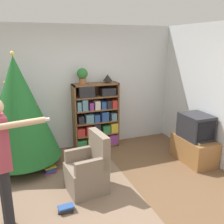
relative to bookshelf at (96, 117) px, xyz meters
The scene contains 14 objects.
ground_plane 2.09m from the bookshelf, 104.97° to the right, with size 14.00×14.00×0.00m, color brown.
wall_back 0.83m from the bookshelf, 154.83° to the left, with size 8.00×0.10×2.60m.
area_rug 2.29m from the bookshelf, 123.96° to the right, with size 2.58×2.07×0.01m.
bookshelf is the anchor object (origin of this frame).
tv_stand 2.11m from the bookshelf, 40.61° to the right, with size 0.50×0.87×0.48m.
television 2.06m from the bookshelf, 40.67° to the right, with size 0.47×0.59×0.47m.
game_remote 2.14m from the bookshelf, 48.59° to the right, with size 0.04×0.12×0.02m.
christmas_tree 1.66m from the bookshelf, 164.61° to the right, with size 1.40×1.40×2.11m.
armchair 1.73m from the bookshelf, 111.52° to the right, with size 0.63×0.62×0.92m.
standing_person 2.72m from the bookshelf, 130.87° to the right, with size 0.69×0.46×1.66m.
potted_plant 0.95m from the bookshelf, behind, with size 0.22×0.22×0.33m.
table_lamp 0.87m from the bookshelf, ahead, with size 0.20×0.20×0.18m.
book_pile_near_tree 1.52m from the bookshelf, 143.95° to the right, with size 0.23×0.17×0.12m.
book_pile_by_chair 2.34m from the bookshelf, 118.11° to the right, with size 0.23×0.15×0.09m.
Camera 1 is at (-1.01, -3.04, 2.25)m, focal length 40.00 mm.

